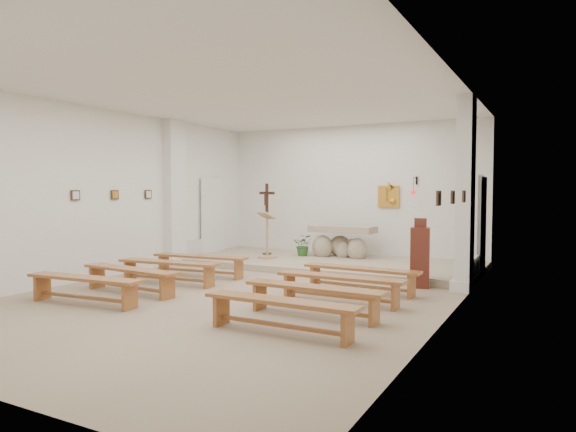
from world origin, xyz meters
The scene contains 31 objects.
ground centered at (0.00, 0.00, 0.00)m, with size 7.00×10.00×0.00m, color tan.
wall_left centered at (-3.49, 0.00, 1.75)m, with size 0.02×10.00×3.50m, color white.
wall_right centered at (3.49, 0.00, 1.75)m, with size 0.02×10.00×3.50m, color white.
wall_back centered at (0.00, 4.99, 1.75)m, with size 7.00×0.02×3.50m, color white.
ceiling centered at (0.00, 0.00, 3.49)m, with size 7.00×10.00×0.02m, color silver.
sanctuary_platform centered at (0.00, 3.50, 0.07)m, with size 6.98×3.00×0.15m, color #BCAC91.
pilaster_left centered at (-3.37, 2.00, 1.75)m, with size 0.26×0.55×3.50m, color white.
pilaster_right centered at (3.37, 2.00, 1.75)m, with size 0.26×0.55×3.50m, color white.
gold_wall_relief centered at (1.05, 4.96, 1.65)m, with size 0.55×0.04×0.55m, color gold.
sanctuary_lamp centered at (1.75, 4.71, 1.81)m, with size 0.11×0.36×0.44m.
station_frame_left_front centered at (-3.47, -0.80, 1.72)m, with size 0.03×0.20×0.20m, color #3E291B.
station_frame_left_mid centered at (-3.47, 0.20, 1.72)m, with size 0.03×0.20×0.20m, color #3E291B.
station_frame_left_rear centered at (-3.47, 1.20, 1.72)m, with size 0.03×0.20×0.20m, color #3E291B.
station_frame_right_front centered at (3.47, -0.80, 1.72)m, with size 0.03×0.20×0.20m, color #3E291B.
station_frame_right_mid centered at (3.47, 0.20, 1.72)m, with size 0.03×0.20×0.20m, color #3E291B.
station_frame_right_rear centered at (3.47, 1.20, 1.72)m, with size 0.03×0.20×0.20m, color #3E291B.
radiator_left centered at (-3.43, 2.70, 0.27)m, with size 0.10×0.85×0.52m, color silver.
radiator_right centered at (3.43, 2.70, 0.27)m, with size 0.10×0.85×0.52m, color silver.
altar centered at (0.08, 4.22, 0.48)m, with size 1.67×0.76×0.85m.
lectern centered at (-1.42, 3.09, 0.72)m, with size 0.49×0.46×1.15m.
crucifix_stand centered at (-1.82, 3.76, 1.21)m, with size 0.54×0.24×1.84m.
potted_plant centered at (-0.84, 3.94, 0.42)m, with size 0.49×0.43×0.55m, color #2A5D25.
donation_pedestal centered at (2.59, 1.90, 0.57)m, with size 0.41×0.41×1.30m.
bench_left_front centered at (-1.78, 0.92, 0.34)m, with size 2.15×0.54×0.45m.
bench_right_front centered at (1.78, 0.92, 0.34)m, with size 2.14×0.44×0.45m.
bench_left_second centered at (-1.78, -0.08, 0.34)m, with size 2.15×0.54×0.45m.
bench_right_second centered at (1.78, -0.08, 0.34)m, with size 2.13×0.36×0.45m.
bench_left_third centered at (-1.78, -1.07, 0.34)m, with size 2.15×0.52×0.45m.
bench_right_third centered at (1.78, -1.07, 0.34)m, with size 2.13×0.40×0.45m.
bench_left_fourth centered at (-1.78, -2.06, 0.34)m, with size 2.15×0.50×0.45m.
bench_right_fourth centered at (1.78, -2.06, 0.34)m, with size 2.13×0.37×0.45m.
Camera 1 is at (4.88, -7.68, 1.84)m, focal length 32.00 mm.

